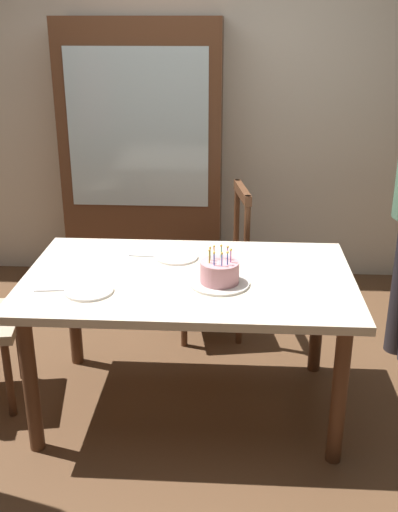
{
  "coord_description": "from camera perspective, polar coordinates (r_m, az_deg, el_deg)",
  "views": [
    {
      "loc": [
        0.21,
        -2.66,
        1.89
      ],
      "look_at": [
        0.05,
        0.0,
        0.84
      ],
      "focal_mm": 42.5,
      "sensor_mm": 36.0,
      "label": 1
    }
  ],
  "objects": [
    {
      "name": "dining_table",
      "position": [
        2.94,
        -0.97,
        -3.37
      ],
      "size": [
        1.58,
        0.97,
        0.74
      ],
      "color": "beige",
      "rests_on": "ground"
    },
    {
      "name": "fork_far_side",
      "position": [
        3.14,
        -5.02,
        0.0
      ],
      "size": [
        0.18,
        0.03,
        0.01
      ],
      "primitive_type": "cube",
      "rotation": [
        0.0,
        0.0,
        -0.08
      ],
      "color": "silver",
      "rests_on": "dining_table"
    },
    {
      "name": "back_wall",
      "position": [
        4.55,
        0.78,
        14.1
      ],
      "size": [
        6.4,
        0.1,
        2.6
      ],
      "primitive_type": "cube",
      "color": "silver",
      "rests_on": "ground"
    },
    {
      "name": "fork_near_celebrant",
      "position": [
        2.82,
        -13.45,
        -3.13
      ],
      "size": [
        0.18,
        0.04,
        0.01
      ],
      "primitive_type": "cube",
      "rotation": [
        0.0,
        0.0,
        0.13
      ],
      "color": "silver",
      "rests_on": "dining_table"
    },
    {
      "name": "chair_spindle_back",
      "position": [
        3.76,
        1.38,
        -0.86
      ],
      "size": [
        0.51,
        0.51,
        0.95
      ],
      "color": "#56331E",
      "rests_on": "ground"
    },
    {
      "name": "ground",
      "position": [
        3.27,
        -0.9,
        -13.76
      ],
      "size": [
        6.4,
        6.4,
        0.0
      ],
      "primitive_type": "plane",
      "color": "brown"
    },
    {
      "name": "birthday_cake",
      "position": [
        2.79,
        1.95,
        -1.73
      ],
      "size": [
        0.28,
        0.28,
        0.18
      ],
      "color": "silver",
      "rests_on": "dining_table"
    },
    {
      "name": "plate_far_side",
      "position": [
        3.11,
        -2.13,
        -0.09
      ],
      "size": [
        0.22,
        0.22,
        0.01
      ],
      "primitive_type": "cylinder",
      "color": "white",
      "rests_on": "dining_table"
    },
    {
      "name": "china_cabinet",
      "position": [
        4.37,
        -5.21,
        9.07
      ],
      "size": [
        1.1,
        0.45,
        1.9
      ],
      "color": "#56331E",
      "rests_on": "ground"
    },
    {
      "name": "plate_near_celebrant",
      "position": [
        2.77,
        -10.32,
        -3.24
      ],
      "size": [
        0.22,
        0.22,
        0.01
      ],
      "primitive_type": "cylinder",
      "color": "white",
      "rests_on": "dining_table"
    }
  ]
}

